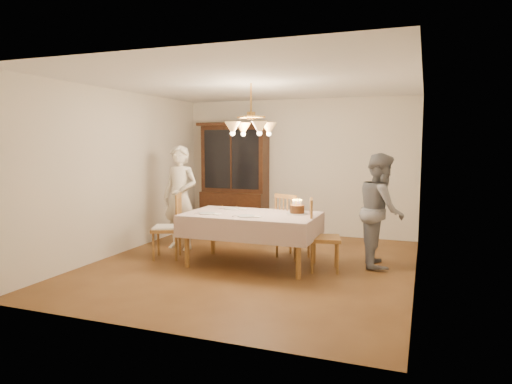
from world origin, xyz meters
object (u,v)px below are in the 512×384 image
at_px(china_hutch, 235,180).
at_px(elderly_woman, 180,198).
at_px(chair_far_side, 292,229).
at_px(birthday_cake, 297,210).
at_px(dining_table, 251,219).

xyz_separation_m(china_hutch, elderly_woman, (-0.27, -1.68, -0.18)).
bearing_deg(chair_far_side, birthday_cake, -66.61).
distance_m(elderly_woman, birthday_cake, 2.15).
relative_size(china_hutch, chair_far_side, 2.16).
distance_m(china_hutch, chair_far_side, 2.39).
bearing_deg(elderly_woman, birthday_cake, -4.89).
distance_m(chair_far_side, birthday_cake, 0.60).
bearing_deg(china_hutch, dining_table, -61.69).
height_order(chair_far_side, birthday_cake, chair_far_side).
bearing_deg(dining_table, china_hutch, 118.31).
height_order(dining_table, chair_far_side, chair_far_side).
relative_size(china_hutch, birthday_cake, 7.20).
distance_m(dining_table, chair_far_side, 0.81).
bearing_deg(china_hutch, birthday_cake, -48.17).
height_order(chair_far_side, elderly_woman, elderly_woman).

